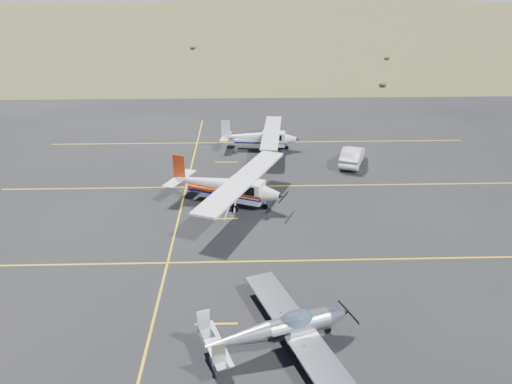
% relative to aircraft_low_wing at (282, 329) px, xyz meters
% --- Properties ---
extents(ground, '(1600.00, 1600.00, 0.00)m').
position_rel_aircraft_low_wing_xyz_m(ground, '(0.06, 5.10, -0.95)').
color(ground, '#383D1C').
rests_on(ground, ground).
extents(apron, '(72.00, 72.00, 0.02)m').
position_rel_aircraft_low_wing_xyz_m(apron, '(0.06, 12.10, -0.95)').
color(apron, black).
rests_on(apron, ground).
extents(aircraft_low_wing, '(6.69, 9.03, 1.98)m').
position_rel_aircraft_low_wing_xyz_m(aircraft_low_wing, '(0.00, 0.00, 0.00)').
color(aircraft_low_wing, '#B8BABF').
rests_on(aircraft_low_wing, apron).
extents(aircraft_cessna, '(8.94, 11.96, 3.13)m').
position_rel_aircraft_low_wing_xyz_m(aircraft_cessna, '(-2.71, 15.12, 0.44)').
color(aircraft_cessna, white).
rests_on(aircraft_cessna, apron).
extents(aircraft_plain, '(6.39, 10.60, 2.67)m').
position_rel_aircraft_low_wing_xyz_m(aircraft_plain, '(0.14, 27.10, 0.24)').
color(aircraft_plain, silver).
rests_on(aircraft_plain, apron).
extents(sedan, '(3.10, 4.87, 1.51)m').
position_rel_aircraft_low_wing_xyz_m(sedan, '(7.87, 22.75, -0.18)').
color(sedan, silver).
rests_on(sedan, apron).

